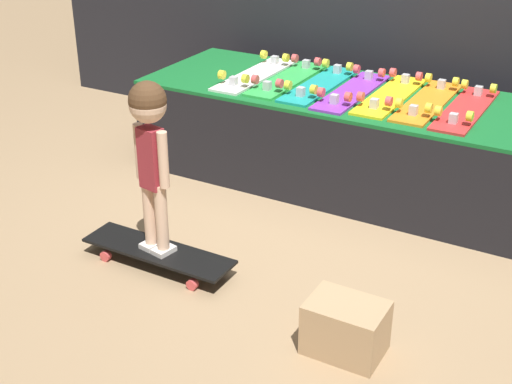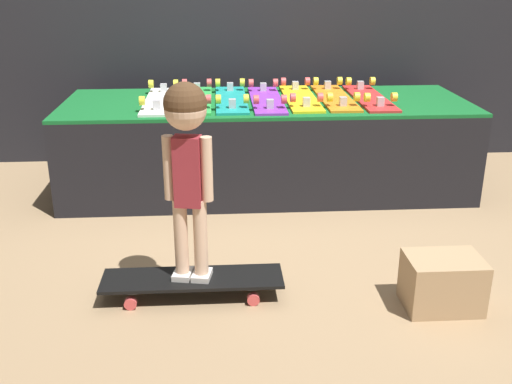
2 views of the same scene
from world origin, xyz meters
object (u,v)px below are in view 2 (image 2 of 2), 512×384
Objects in this scene: skateboard_orange_on_rack at (335,96)px; child at (187,146)px; skateboard_purple_on_rack at (266,98)px; skateboard_yellow_on_rack at (300,97)px; skateboard_red_on_rack at (369,96)px; skateboard_green_on_rack at (196,98)px; skateboard_teal_on_rack at (231,98)px; skateboard_on_floor at (193,280)px; storage_box at (442,282)px; skateboard_white_on_rack at (161,100)px.

child is at bearing -121.99° from skateboard_orange_on_rack.
skateboard_purple_on_rack is 1.00× the size of skateboard_orange_on_rack.
skateboard_yellow_on_rack and skateboard_red_on_rack have the same top height.
skateboard_teal_on_rack is (0.21, -0.00, 0.00)m from skateboard_green_on_rack.
skateboard_purple_on_rack is 0.99× the size of skateboard_on_floor.
skateboard_green_on_rack is 0.21m from skateboard_teal_on_rack.
skateboard_purple_on_rack is 1.00× the size of skateboard_red_on_rack.
skateboard_on_floor is (0.01, -1.35, -0.50)m from skateboard_green_on_rack.
skateboard_green_on_rack is 1.89m from storage_box.
skateboard_white_on_rack is 1.45m from skateboard_on_floor.
skateboard_yellow_on_rack is 0.99× the size of skateboard_on_floor.
storage_box is (1.04, -0.15, -0.56)m from child.
skateboard_white_on_rack and skateboard_purple_on_rack have the same top height.
storage_box is (0.19, -1.51, -0.47)m from skateboard_orange_on_rack.
skateboard_orange_on_rack is 1.00× the size of skateboard_red_on_rack.
skateboard_teal_on_rack is at bearing 81.20° from skateboard_on_floor.
skateboard_white_on_rack is 2.00m from storage_box.
skateboard_teal_on_rack is 0.99× the size of skateboard_on_floor.
skateboard_red_on_rack is at bearing -0.48° from skateboard_green_on_rack.
skateboard_yellow_on_rack is 1.51m from child.
skateboard_yellow_on_rack is 1.63m from storage_box.
child reaches higher than skateboard_purple_on_rack.
skateboard_purple_on_rack is at bearing -3.75° from skateboard_green_on_rack.
skateboard_teal_on_rack is (0.43, 0.01, 0.00)m from skateboard_white_on_rack.
skateboard_green_on_rack is 0.64m from skateboard_yellow_on_rack.
skateboard_red_on_rack is (1.28, 0.01, 0.00)m from skateboard_white_on_rack.
storage_box is (1.26, -1.49, -0.47)m from skateboard_white_on_rack.
storage_box is at bearing -83.04° from skateboard_orange_on_rack.
skateboard_yellow_on_rack and skateboard_orange_on_rack have the same top height.
skateboard_yellow_on_rack is 0.43m from skateboard_red_on_rack.
skateboard_yellow_on_rack is (0.64, 0.01, 0.00)m from skateboard_green_on_rack.
skateboard_green_on_rack reaches higher than storage_box.
skateboard_white_on_rack is 1.00× the size of skateboard_orange_on_rack.
skateboard_orange_on_rack is at bearing 58.01° from skateboard_on_floor.
skateboard_teal_on_rack is 1.00× the size of skateboard_yellow_on_rack.
child is (-0.42, -1.32, 0.10)m from skateboard_purple_on_rack.
skateboard_red_on_rack reaches higher than skateboard_on_floor.
child is at bearing 171.65° from storage_box.
storage_box is (1.04, -1.50, -0.47)m from skateboard_green_on_rack.
skateboard_teal_on_rack and skateboard_orange_on_rack have the same top height.
skateboard_teal_on_rack and skateboard_red_on_rack have the same top height.
child reaches higher than skateboard_orange_on_rack.
storage_box is at bearing -61.13° from skateboard_teal_on_rack.
skateboard_yellow_on_rack is 1.00× the size of skateboard_orange_on_rack.
storage_box is at bearing -8.35° from skateboard_on_floor.
skateboard_yellow_on_rack is at bearing 64.93° from skateboard_on_floor.
skateboard_on_floor is 0.60m from child.
storage_box is (0.40, -1.51, -0.47)m from skateboard_yellow_on_rack.
skateboard_white_on_rack is 0.86m from skateboard_yellow_on_rack.
skateboard_purple_on_rack is at bearing -1.10° from skateboard_white_on_rack.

